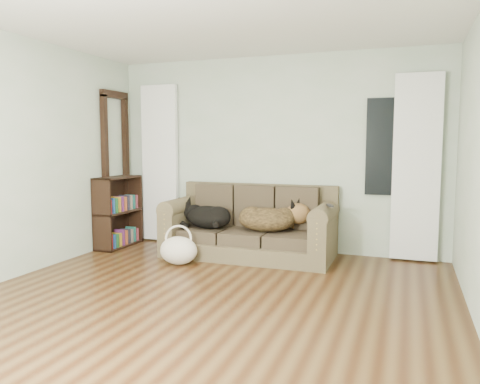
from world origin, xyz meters
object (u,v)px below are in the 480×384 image
(bookshelf, at_px, (118,211))
(dog_shepherd, at_px, (270,220))
(dog_black_lab, at_px, (205,217))
(sofa, at_px, (249,222))
(tote_bag, at_px, (179,251))

(bookshelf, bearing_deg, dog_shepherd, 0.52)
(dog_black_lab, distance_m, bookshelf, 1.33)
(dog_shepherd, bearing_deg, dog_black_lab, 2.02)
(sofa, xyz_separation_m, dog_shepherd, (0.28, -0.01, 0.04))
(tote_bag, xyz_separation_m, bookshelf, (-1.25, 0.60, 0.34))
(dog_shepherd, xyz_separation_m, tote_bag, (-0.94, -0.65, -0.33))
(dog_black_lab, distance_m, dog_shepherd, 0.87)
(sofa, bearing_deg, dog_black_lab, -174.39)
(sofa, relative_size, dog_shepherd, 2.86)
(dog_black_lab, relative_size, bookshelf, 0.71)
(tote_bag, bearing_deg, dog_black_lab, 82.82)
(dog_black_lab, distance_m, tote_bag, 0.69)
(bookshelf, bearing_deg, sofa, 1.07)
(tote_bag, bearing_deg, sofa, 45.17)
(dog_black_lab, bearing_deg, sofa, 32.35)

